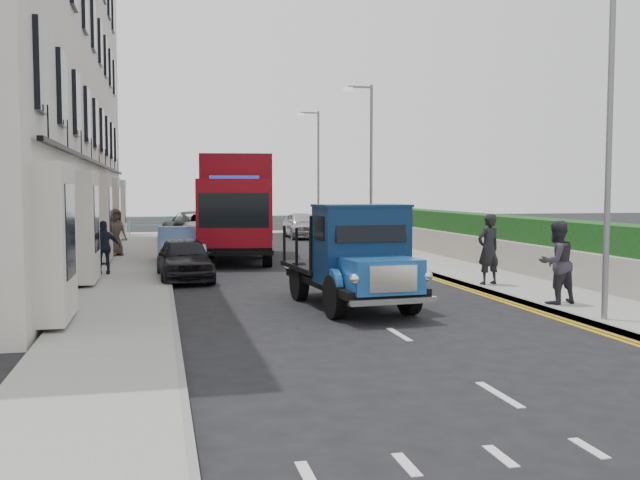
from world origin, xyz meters
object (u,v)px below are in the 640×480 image
Objects in this scene: lamp_mid at (368,158)px; lamp_far at (316,166)px; lamp_near at (604,123)px; parked_car_front at (184,259)px; bedford_lorry at (359,263)px; red_lorry at (238,204)px; pedestrian_east_near at (488,249)px.

lamp_mid and lamp_far have the same top height.
lamp_near reaches higher than parked_car_front.
lamp_near is 1.00× the size of lamp_mid.
lamp_near is 1.38× the size of bedford_lorry.
parked_car_front is (-3.59, 6.28, -0.42)m from bedford_lorry.
lamp_far is at bearing 70.63° from red_lorry.
bedford_lorry is 1.33× the size of parked_car_front.
bedford_lorry is at bearing 146.96° from lamp_near.
lamp_near is at bearing -62.38° from red_lorry.
red_lorry is 11.58m from pedestrian_east_near.
parked_car_front is at bearing -101.81° from red_lorry.
red_lorry is 6.92m from parked_car_front.
pedestrian_east_near is (0.22, -10.66, -2.91)m from lamp_mid.
pedestrian_east_near is (0.22, -20.66, -2.91)m from lamp_far.
lamp_near is 1.00× the size of lamp_far.
lamp_far reaches higher than bedford_lorry.
lamp_far is 23.83m from bedford_lorry.
red_lorry is at bearing -173.35° from lamp_mid.
lamp_mid is 0.88× the size of red_lorry.
lamp_near is 16.42m from red_lorry.
parked_car_front is at bearing -138.01° from lamp_mid.
red_lorry is at bearing -117.31° from lamp_far.
lamp_near is 16.00m from lamp_mid.
bedford_lorry is at bearing -107.49° from lamp_mid.
lamp_near is at bearing -37.97° from bedford_lorry.
pedestrian_east_near is at bearing -89.38° from lamp_far.
lamp_mid is 5.84m from red_lorry.
parked_car_front is at bearing 130.83° from lamp_near.
pedestrian_east_near is at bearing 87.61° from lamp_near.
parked_car_front is 1.98× the size of pedestrian_east_near.
lamp_far is 1.84× the size of parked_car_front.
bedford_lorry is 2.63× the size of pedestrian_east_near.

